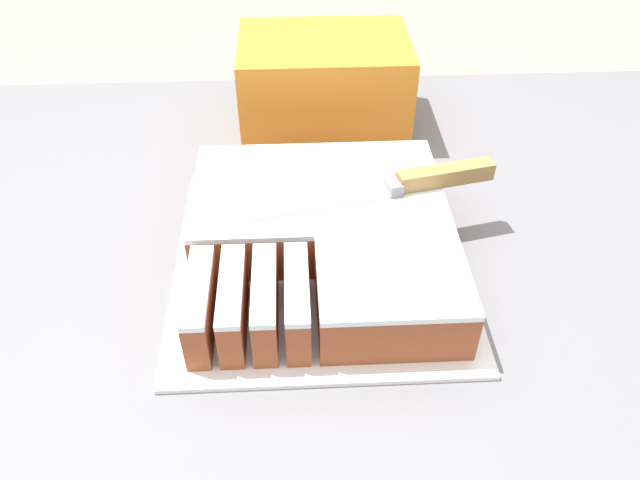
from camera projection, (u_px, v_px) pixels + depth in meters
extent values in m
cube|color=white|center=(320.00, 262.00, 0.77)|extent=(0.35, 0.36, 0.01)
cube|color=#994C2D|center=(318.00, 209.00, 0.79)|extent=(0.31, 0.19, 0.06)
cube|color=white|center=(317.00, 188.00, 0.77)|extent=(0.31, 0.19, 0.01)
cube|color=#994C2D|center=(391.00, 299.00, 0.67)|extent=(0.16, 0.13, 0.06)
cube|color=white|center=(394.00, 276.00, 0.65)|extent=(0.16, 0.13, 0.01)
cube|color=#994C2D|center=(201.00, 308.00, 0.66)|extent=(0.03, 0.12, 0.06)
cube|color=white|center=(197.00, 286.00, 0.64)|extent=(0.03, 0.12, 0.01)
cube|color=#994C2D|center=(233.00, 307.00, 0.67)|extent=(0.03, 0.12, 0.06)
cube|color=white|center=(230.00, 285.00, 0.64)|extent=(0.03, 0.12, 0.01)
cube|color=#994C2D|center=(265.00, 306.00, 0.67)|extent=(0.03, 0.12, 0.06)
cube|color=white|center=(264.00, 284.00, 0.64)|extent=(0.03, 0.12, 0.01)
cube|color=#994C2D|center=(297.00, 305.00, 0.67)|extent=(0.03, 0.12, 0.06)
cube|color=white|center=(297.00, 283.00, 0.65)|extent=(0.03, 0.12, 0.01)
cube|color=silver|center=(324.00, 201.00, 0.74)|extent=(0.19, 0.07, 0.00)
cube|color=slate|center=(393.00, 186.00, 0.75)|extent=(0.02, 0.03, 0.02)
cube|color=olive|center=(445.00, 175.00, 0.76)|extent=(0.12, 0.05, 0.02)
cube|color=orange|center=(324.00, 83.00, 0.98)|extent=(0.26, 0.18, 0.14)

